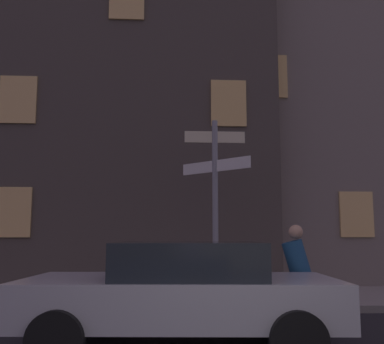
{
  "coord_description": "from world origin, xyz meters",
  "views": [
    {
      "loc": [
        -0.61,
        -2.99,
        1.44
      ],
      "look_at": [
        -0.01,
        6.77,
        2.79
      ],
      "focal_mm": 43.34,
      "sensor_mm": 36.0,
      "label": 1
    }
  ],
  "objects": [
    {
      "name": "sidewalk_kerb",
      "position": [
        0.0,
        7.42,
        0.07
      ],
      "size": [
        40.0,
        3.4,
        0.14
      ],
      "primitive_type": "cube",
      "color": "gray",
      "rests_on": "ground_plane"
    },
    {
      "name": "signpost",
      "position": [
        0.45,
        6.51,
        2.33
      ],
      "size": [
        1.28,
        1.28,
        3.71
      ],
      "color": "gray",
      "rests_on": "sidewalk_kerb"
    },
    {
      "name": "car_near_right",
      "position": [
        -0.36,
        3.16,
        0.73
      ],
      "size": [
        4.19,
        2.32,
        1.36
      ],
      "color": "#B7B7BC",
      "rests_on": "ground_plane"
    },
    {
      "name": "cyclist",
      "position": [
        1.41,
        4.2,
        0.75
      ],
      "size": [
        1.82,
        0.36,
        1.61
      ],
      "color": "black",
      "rests_on": "ground_plane"
    },
    {
      "name": "building_left_block",
      "position": [
        -4.23,
        13.26,
        9.83
      ],
      "size": [
        13.12,
        9.83,
        19.67
      ],
      "color": "#4C443D",
      "rests_on": "ground_plane"
    },
    {
      "name": "building_right_block",
      "position": [
        6.68,
        13.43,
        7.11
      ],
      "size": [
        11.03,
        8.91,
        14.23
      ],
      "color": "slate",
      "rests_on": "ground_plane"
    }
  ]
}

